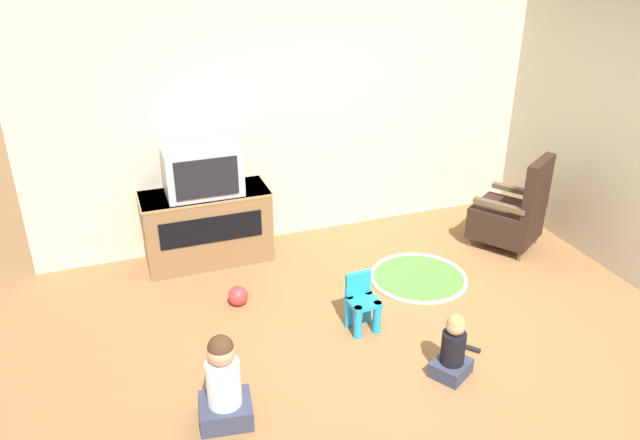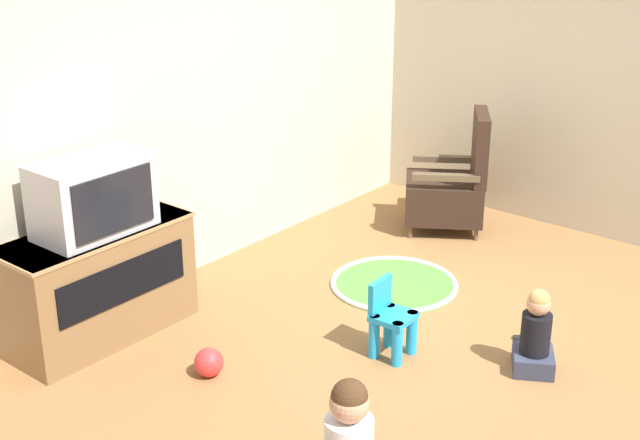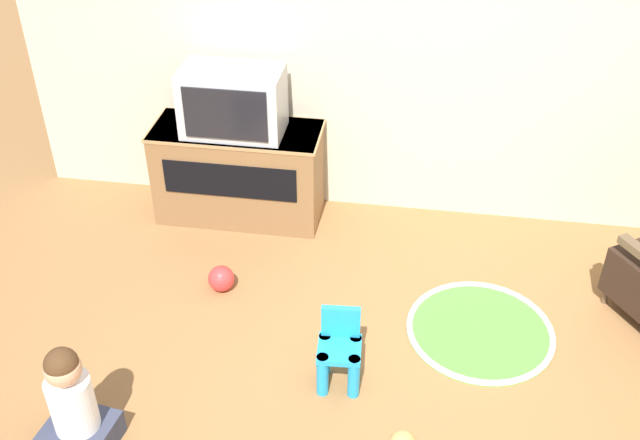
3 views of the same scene
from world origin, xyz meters
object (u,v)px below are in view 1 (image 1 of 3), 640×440
Objects in this scene: child_watching_left at (453,349)px; television at (203,171)px; remote_control at (471,348)px; tv_cabinet at (207,226)px; toy_ball at (238,296)px; child_watching_center at (224,385)px; yellow_kid_chair at (362,306)px; black_armchair at (512,214)px.

television is at bearing 90.06° from child_watching_left.
remote_control is at bearing -51.78° from television.
tv_cabinet is 6.98× the size of toy_ball.
toy_ball is (0.08, -0.88, -0.28)m from tv_cabinet.
television reaches higher than toy_ball.
child_watching_center is at bearing -106.53° from toy_ball.
television is at bearing 118.04° from yellow_kid_chair.
yellow_kid_chair reaches higher than toy_ball.
television is 2.83m from remote_control.
child_watching_left is at bearing 11.00° from black_armchair.
yellow_kid_chair is at bearing 86.64° from child_watching_left.
toy_ball is (0.40, 1.33, -0.21)m from child_watching_center.
tv_cabinet is 2.69m from child_watching_left.
black_armchair is at bearing 32.20° from child_watching_center.
child_watching_center reaches higher than child_watching_left.
tv_cabinet reaches higher than yellow_kid_chair.
yellow_kid_chair is 0.92× the size of child_watching_left.
remote_control is (1.65, -2.09, -0.94)m from television.
television is at bearing 95.45° from toy_ball.
child_watching_left reaches higher than yellow_kid_chair.
child_watching_left is 1.66m from child_watching_center.
child_watching_center reaches higher than toy_ball.
child_watching_center is at bearing 52.92° from remote_control.
child_watching_center is 1.41m from toy_ball.
child_watching_left is 0.77× the size of child_watching_center.
television reaches higher than child_watching_center.
black_armchair reaches higher than child_watching_center.
toy_ball is (-1.26, 1.44, -0.14)m from child_watching_left.
child_watching_center is (-0.31, -2.19, -0.66)m from television.
toy_ball is at bearing -31.08° from black_armchair.
tv_cabinet is at bearing -1.94° from remote_control.
tv_cabinet reaches higher than child_watching_center.
television is (-0.00, -0.03, 0.58)m from tv_cabinet.
television is 2.76m from child_watching_left.
child_watching_center is (-1.27, -0.65, 0.08)m from yellow_kid_chair.
television is at bearing -90.00° from tv_cabinet.
television is at bearing 89.98° from child_watching_center.
child_watching_left is at bearing 83.84° from remote_control.
yellow_kid_chair is at bearing -58.52° from tv_cabinet.
television reaches higher than tv_cabinet.
child_watching_center is (-3.25, -1.45, -0.06)m from black_armchair.
black_armchair is at bearing -14.62° from tv_cabinet.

